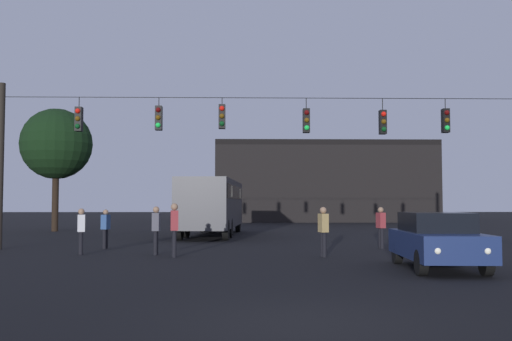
% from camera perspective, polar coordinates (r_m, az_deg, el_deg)
% --- Properties ---
extents(ground_plane, '(168.00, 168.00, 0.00)m').
position_cam_1_polar(ground_plane, '(33.38, 0.25, -6.23)').
color(ground_plane, black).
rests_on(ground_plane, ground).
extents(overhead_signal_span, '(20.94, 0.44, 6.47)m').
position_cam_1_polar(overhead_signal_span, '(23.07, 0.97, 2.21)').
color(overhead_signal_span, black).
rests_on(overhead_signal_span, ground).
extents(city_bus, '(3.20, 11.14, 3.00)m').
position_cam_1_polar(city_bus, '(32.38, -4.21, -3.01)').
color(city_bus, '#2D2D33').
rests_on(city_bus, ground).
extents(car_near_right, '(2.04, 4.42, 1.52)m').
position_cam_1_polar(car_near_right, '(16.67, 17.16, -6.41)').
color(car_near_right, navy).
rests_on(car_near_right, ground).
extents(pedestrian_crossing_left, '(0.33, 0.41, 1.65)m').
position_cam_1_polar(pedestrian_crossing_left, '(19.57, 6.55, -5.64)').
color(pedestrian_crossing_left, black).
rests_on(pedestrian_crossing_left, ground).
extents(pedestrian_crossing_center, '(0.30, 0.39, 1.77)m').
position_cam_1_polar(pedestrian_crossing_center, '(19.60, -7.93, -5.39)').
color(pedestrian_crossing_center, black).
rests_on(pedestrian_crossing_center, ground).
extents(pedestrian_crossing_right, '(0.31, 0.40, 1.53)m').
position_cam_1_polar(pedestrian_crossing_right, '(23.70, -14.40, -5.31)').
color(pedestrian_crossing_right, black).
rests_on(pedestrian_crossing_right, ground).
extents(pedestrian_near_bus, '(0.33, 0.41, 1.62)m').
position_cam_1_polar(pedestrian_near_bus, '(23.57, 12.02, -5.21)').
color(pedestrian_near_bus, black).
rests_on(pedestrian_near_bus, ground).
extents(pedestrian_trailing, '(0.34, 0.42, 1.59)m').
position_cam_1_polar(pedestrian_trailing, '(21.23, -16.61, -5.43)').
color(pedestrian_trailing, black).
rests_on(pedestrian_trailing, ground).
extents(pedestrian_far_side, '(0.24, 0.36, 1.66)m').
position_cam_1_polar(pedestrian_far_side, '(20.53, -9.68, -5.47)').
color(pedestrian_far_side, black).
rests_on(pedestrian_far_side, ground).
extents(corner_building, '(20.80, 12.33, 7.62)m').
position_cam_1_polar(corner_building, '(60.02, 6.25, -1.22)').
color(corner_building, black).
rests_on(corner_building, ground).
extents(tree_left_silhouette, '(4.47, 4.47, 7.77)m').
position_cam_1_polar(tree_left_silhouette, '(39.33, -18.80, 2.43)').
color(tree_left_silhouette, black).
rests_on(tree_left_silhouette, ground).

